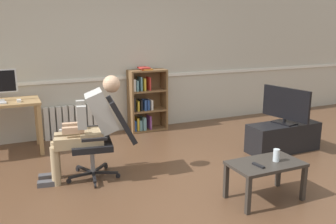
% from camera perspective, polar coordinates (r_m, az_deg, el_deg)
% --- Properties ---
extents(ground_plane, '(18.00, 18.00, 0.00)m').
position_cam_1_polar(ground_plane, '(4.04, 3.13, -12.51)').
color(ground_plane, brown).
extents(back_wall, '(12.00, 0.13, 2.70)m').
position_cam_1_polar(back_wall, '(6.12, -8.40, 9.39)').
color(back_wall, beige).
rests_on(back_wall, ground_plane).
extents(computer_mouse, '(0.06, 0.10, 0.03)m').
position_cam_1_polar(computer_mouse, '(5.34, -22.59, 1.66)').
color(computer_mouse, white).
rests_on(computer_mouse, computer_desk).
extents(bookshelf, '(0.65, 0.29, 1.10)m').
position_cam_1_polar(bookshelf, '(6.18, -3.65, 1.73)').
color(bookshelf, brown).
rests_on(bookshelf, ground_plane).
extents(radiator, '(0.86, 0.08, 0.53)m').
position_cam_1_polar(radiator, '(6.02, -15.04, -1.48)').
color(radiator, white).
rests_on(radiator, ground_plane).
extents(office_chair, '(0.87, 0.62, 0.96)m').
position_cam_1_polar(office_chair, '(4.31, -9.94, -3.61)').
color(office_chair, black).
rests_on(office_chair, ground_plane).
extents(person_seated, '(1.00, 0.46, 1.22)m').
position_cam_1_polar(person_seated, '(4.26, -12.59, -2.08)').
color(person_seated, tan).
rests_on(person_seated, ground_plane).
extents(tv_stand, '(1.07, 0.39, 0.41)m').
position_cam_1_polar(tv_stand, '(5.46, 17.80, -3.83)').
color(tv_stand, black).
rests_on(tv_stand, ground_plane).
extents(tv_screen, '(0.25, 0.76, 0.52)m').
position_cam_1_polar(tv_screen, '(5.34, 18.17, 1.06)').
color(tv_screen, black).
rests_on(tv_screen, tv_stand).
extents(coffee_table, '(0.76, 0.44, 0.41)m').
position_cam_1_polar(coffee_table, '(3.88, 15.23, -8.55)').
color(coffee_table, '#332D28').
rests_on(coffee_table, ground_plane).
extents(drinking_glass, '(0.07, 0.07, 0.13)m').
position_cam_1_polar(drinking_glass, '(3.89, 16.82, -6.59)').
color(drinking_glass, silver).
rests_on(drinking_glass, coffee_table).
extents(spare_remote, '(0.05, 0.15, 0.02)m').
position_cam_1_polar(spare_remote, '(3.73, 14.17, -8.22)').
color(spare_remote, black).
rests_on(spare_remote, coffee_table).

